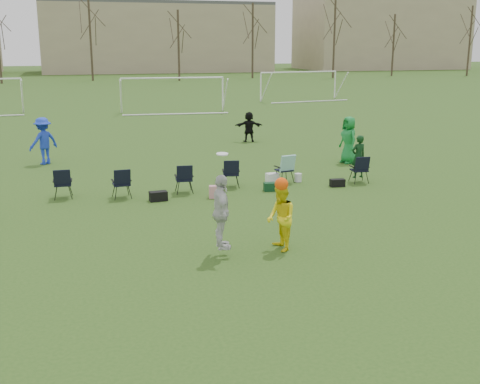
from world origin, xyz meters
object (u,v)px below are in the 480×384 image
object	(u,v)px
goal_right	(299,78)
fielder_black	(249,127)
fielder_green_far	(349,140)
fielder_blue	(43,141)
goal_mid	(172,85)
center_contest	(252,214)

from	to	relation	value
goal_right	fielder_black	bearing A→B (deg)	-125.36
fielder_black	goal_right	xyz separation A→B (m)	(10.60, 20.50, 1.17)
fielder_green_far	fielder_black	world-z (taller)	fielder_green_far
fielder_blue	goal_right	world-z (taller)	goal_right
fielder_green_far	goal_mid	distance (m)	21.25
fielder_blue	goal_right	xyz separation A→B (m)	(20.29, 23.74, 0.97)
fielder_green_far	goal_mid	xyz separation A→B (m)	(-3.75, 20.89, 0.96)
fielder_green_far	goal_right	bearing A→B (deg)	154.21
fielder_green_far	fielder_black	size ratio (longest dim) A/B	1.27
fielder_blue	fielder_green_far	size ratio (longest dim) A/B	0.99
goal_mid	fielder_green_far	bearing A→B (deg)	-75.82
goal_mid	goal_right	size ratio (longest dim) A/B	1.01
center_contest	goal_right	bearing A→B (deg)	67.24
fielder_blue	fielder_green_far	world-z (taller)	fielder_green_far
fielder_black	center_contest	world-z (taller)	center_contest
center_contest	goal_mid	bearing A→B (deg)	83.88
center_contest	goal_mid	size ratio (longest dim) A/B	0.33
goal_mid	goal_right	world-z (taller)	same
center_contest	fielder_black	bearing A→B (deg)	73.66
goal_mid	fielder_blue	bearing A→B (deg)	-111.05
fielder_black	goal_right	bearing A→B (deg)	-107.88
fielder_blue	goal_mid	bearing A→B (deg)	-148.39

